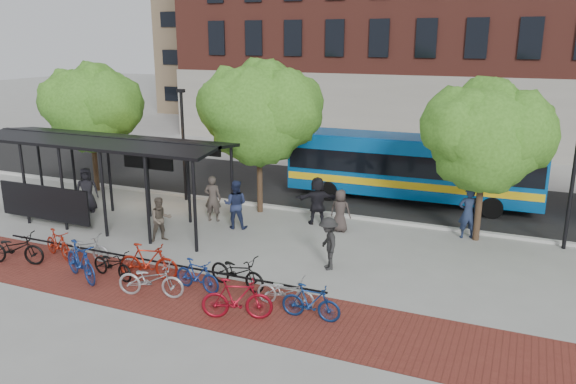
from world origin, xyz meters
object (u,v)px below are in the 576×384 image
at_px(bike_8, 237,272).
at_px(pedestrian_2, 235,204).
at_px(bike_9, 237,299).
at_px(pedestrian_9, 328,243).
at_px(pedestrian_1, 213,198).
at_px(lamp_post_left, 183,142).
at_px(bike_1, 58,244).
at_px(pedestrian_8, 161,219).
at_px(bus_shelter, 102,150).
at_px(tree_b, 261,109).
at_px(pedestrian_5, 317,201).
at_px(pedestrian_7, 468,213).
at_px(bike_3, 81,261).
at_px(tree_c, 488,133).
at_px(bike_0, 15,248).
at_px(bike_2, 85,247).
at_px(bike_7, 197,275).
at_px(bus, 412,165).
at_px(bike_6, 151,280).
at_px(bike_10, 286,291).
at_px(bike_5, 148,262).
at_px(pedestrian_6, 340,211).
at_px(bike_11, 311,302).
at_px(bike_4, 112,264).
at_px(pedestrian_0, 87,190).
at_px(lamp_post_right, 574,174).
at_px(tree_a, 92,105).

distance_m(bike_8, pedestrian_2, 5.60).
relative_size(bike_9, pedestrian_9, 1.11).
bearing_deg(pedestrian_1, lamp_post_left, -51.85).
distance_m(bike_1, pedestrian_8, 3.61).
bearing_deg(pedestrian_2, bike_9, 103.78).
bearing_deg(bus_shelter, tree_b, 36.21).
bearing_deg(pedestrian_5, bus_shelter, -0.32).
bearing_deg(pedestrian_7, bike_3, 16.76).
xyz_separation_m(tree_c, pedestrian_1, (-10.30, -1.97, -3.09)).
relative_size(tree_b, bike_0, 3.12).
relative_size(tree_b, pedestrian_1, 3.37).
xyz_separation_m(bus_shelter, pedestrian_2, (5.20, 1.44, -2.02)).
bearing_deg(bike_9, bike_8, 8.14).
height_order(bike_2, bike_7, bike_7).
height_order(bus, bike_0, bus).
relative_size(bus, bike_6, 5.61).
bearing_deg(lamp_post_left, bike_10, -43.27).
bearing_deg(bike_3, pedestrian_2, 6.12).
xyz_separation_m(bike_5, pedestrian_1, (-1.11, 5.85, 0.37)).
bearing_deg(bus_shelter, pedestrian_6, 16.41).
height_order(bike_6, bike_11, bike_6).
bearing_deg(bike_6, bike_4, 59.76).
relative_size(bike_11, pedestrian_9, 0.95).
bearing_deg(bike_4, lamp_post_left, 29.29).
bearing_deg(bike_7, bike_6, 139.02).
bearing_deg(bike_8, lamp_post_left, 51.87).
bearing_deg(lamp_post_left, pedestrian_0, -131.94).
xyz_separation_m(bike_1, bike_10, (8.64, -0.27, -0.04)).
distance_m(bike_7, bike_9, 2.22).
xyz_separation_m(pedestrian_0, pedestrian_1, (5.69, 1.01, -0.01)).
relative_size(lamp_post_right, bike_9, 2.65).
bearing_deg(bike_2, bike_9, -112.79).
xyz_separation_m(tree_c, bike_1, (-13.15, -7.55, -3.56)).
xyz_separation_m(tree_c, pedestrian_9, (-4.30, -4.82, -3.18)).
xyz_separation_m(bus_shelter, bike_5, (5.03, -3.99, -2.41)).
bearing_deg(bike_11, bike_2, 82.35).
relative_size(tree_c, pedestrian_9, 3.38).
height_order(bus_shelter, bike_0, bus_shelter).
bearing_deg(tree_b, pedestrian_8, -111.26).
relative_size(bus_shelter, lamp_post_right, 2.07).
height_order(bus_shelter, bike_4, bus_shelter).
relative_size(lamp_post_right, bike_6, 2.54).
bearing_deg(bike_8, bike_2, 101.23).
distance_m(tree_b, pedestrian_6, 5.44).
xyz_separation_m(tree_a, pedestrian_2, (8.97, -2.38, -3.26)).
bearing_deg(pedestrian_7, bus, -76.58).
height_order(pedestrian_0, pedestrian_6, pedestrian_0).
height_order(bike_9, pedestrian_0, pedestrian_0).
bearing_deg(pedestrian_9, pedestrian_1, -147.64).
distance_m(bike_0, bike_9, 8.66).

